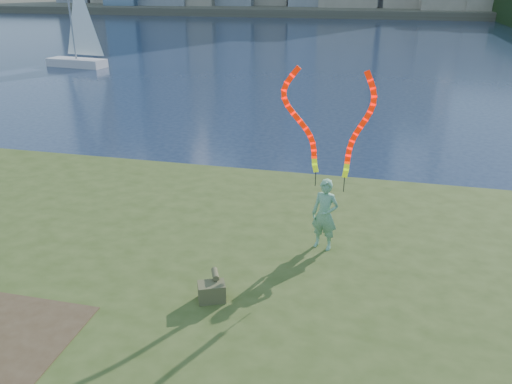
# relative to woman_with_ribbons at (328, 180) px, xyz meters

# --- Properties ---
(ground) EXTENTS (320.00, 320.00, 0.00)m
(ground) POSITION_rel_woman_with_ribbons_xyz_m (-2.77, -1.20, -2.25)
(ground) COLOR #18253D
(ground) RESTS_ON ground
(grassy_knoll) EXTENTS (20.00, 18.00, 0.80)m
(grassy_knoll) POSITION_rel_woman_with_ribbons_xyz_m (-2.77, -3.49, -1.91)
(grassy_knoll) COLOR #39491A
(grassy_knoll) RESTS_ON ground
(far_shore) EXTENTS (320.00, 40.00, 1.20)m
(far_shore) POSITION_rel_woman_with_ribbons_xyz_m (-2.77, 93.80, -1.65)
(far_shore) COLOR #484334
(far_shore) RESTS_ON ground
(woman_with_ribbons) EXTENTS (1.92, 0.61, 3.86)m
(woman_with_ribbons) POSITION_rel_woman_with_ribbons_xyz_m (0.00, 0.00, 0.00)
(woman_with_ribbons) COLOR #176A2E
(woman_with_ribbons) RESTS_ON grassy_knoll
(canvas_bag) EXTENTS (0.53, 0.60, 0.43)m
(canvas_bag) POSITION_rel_woman_with_ribbons_xyz_m (-1.65, -2.24, -1.27)
(canvas_bag) COLOR #464A28
(canvas_bag) RESTS_ON grassy_knoll
(sailboat) EXTENTS (4.63, 1.96, 6.94)m
(sailboat) POSITION_rel_woman_with_ribbons_xyz_m (-19.75, 23.36, -1.06)
(sailboat) COLOR beige
(sailboat) RESTS_ON ground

